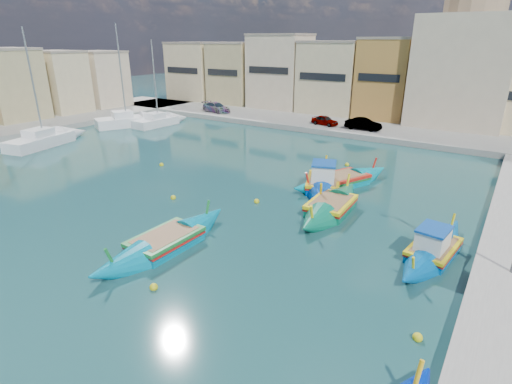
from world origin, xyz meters
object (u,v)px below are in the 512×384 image
Objects in this scene: luzzu_blue_cabin at (323,184)px; yacht_midnorth at (139,121)px; yacht_north at (167,120)px; luzzu_turquoise_cabin at (433,250)px; luzzu_green at (331,207)px; church_block at (467,55)px; yacht_mid at (56,138)px; luzzu_blue_south at (166,243)px; luzzu_cyan_mid at (342,181)px.

luzzu_blue_cabin is 30.00m from yacht_midnorth.
yacht_north is at bearing 46.92° from yacht_midnorth.
luzzu_turquoise_cabin is at bearing -20.57° from yacht_midnorth.
luzzu_blue_cabin is 4.11m from luzzu_green.
yacht_north is (-35.08, 16.50, 0.11)m from luzzu_turquoise_cabin.
church_block is at bearing 97.11° from luzzu_turquoise_cabin.
yacht_north is 0.90× the size of yacht_mid.
luzzu_turquoise_cabin is (4.18, -33.53, -8.09)m from church_block.
luzzu_blue_south is at bearing -38.80° from yacht_midnorth.
luzzu_green is (-6.42, 2.26, -0.02)m from luzzu_turquoise_cabin.
yacht_midnorth reaches higher than luzzu_green.
luzzu_blue_cabin is at bearing 121.30° from luzzu_green.
yacht_north is (-26.52, 10.73, 0.04)m from luzzu_blue_cabin.
luzzu_blue_cabin is at bearing 5.06° from yacht_mid.
luzzu_cyan_mid is 0.77× the size of yacht_mid.
yacht_mid is at bearing -174.94° from luzzu_blue_cabin.
luzzu_blue_cabin reaches higher than luzzu_cyan_mid.
church_block is at bearing 30.42° from yacht_midnorth.
yacht_midnorth reaches higher than luzzu_cyan_mid.
luzzu_turquoise_cabin is 0.95× the size of luzzu_green.
luzzu_green is at bearing 160.57° from luzzu_turquoise_cabin.
yacht_north reaches higher than luzzu_cyan_mid.
church_block is 1.58× the size of yacht_mid.
luzzu_cyan_mid is at bearing 136.59° from luzzu_turquoise_cabin.
church_block reaches higher than yacht_north.
luzzu_cyan_mid is 5.23m from luzzu_green.
church_block reaches higher than luzzu_blue_south.
yacht_midnorth is (-28.84, 8.25, 0.11)m from luzzu_blue_cabin.
church_block reaches higher than yacht_midnorth.
yacht_midnorth is 10.82m from yacht_mid.
luzzu_blue_south is at bearing -20.86° from yacht_mid.
luzzu_cyan_mid is (-7.74, 7.32, -0.03)m from luzzu_turquoise_cabin.
church_block reaches higher than luzzu_cyan_mid.
luzzu_blue_south is (-11.64, -6.68, -0.04)m from luzzu_turquoise_cabin.
yacht_north is 13.53m from yacht_mid.
church_block is at bearing 85.91° from luzzu_green.
luzzu_cyan_mid is at bearing 7.86° from yacht_mid.
luzzu_green reaches higher than luzzu_cyan_mid.
luzzu_cyan_mid is 1.06× the size of luzzu_green.
luzzu_blue_cabin is at bearing -117.58° from luzzu_cyan_mid.
luzzu_turquoise_cabin is at bearing -34.03° from luzzu_blue_cabin.
luzzu_blue_south is (-3.89, -14.00, -0.01)m from luzzu_cyan_mid.
luzzu_blue_south is (-5.22, -8.94, -0.02)m from luzzu_green.
yacht_mid is at bearing -100.63° from yacht_north.
church_block is 2.06× the size of luzzu_blue_south.
luzzu_green is 0.95× the size of luzzu_blue_south.
yacht_mid is (-29.83, -4.12, 0.19)m from luzzu_cyan_mid.
luzzu_turquoise_cabin is 10.66m from luzzu_cyan_mid.
luzzu_cyan_mid reaches higher than luzzu_blue_south.
luzzu_blue_south is at bearing -103.91° from luzzu_blue_cabin.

